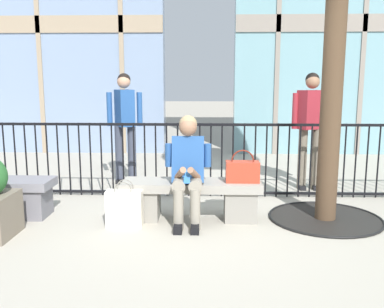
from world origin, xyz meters
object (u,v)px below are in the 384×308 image
at_px(stone_bench, 192,196).
at_px(bystander_at_railing, 125,119).
at_px(seated_person_with_phone, 188,166).
at_px(bystander_further_back, 311,122).
at_px(shopping_bag, 124,208).
at_px(handbag_on_bench, 242,171).

distance_m(stone_bench, bystander_at_railing, 2.22).
bearing_deg(seated_person_with_phone, bystander_further_back, 42.72).
xyz_separation_m(stone_bench, shopping_bag, (-0.73, -0.29, -0.06)).
height_order(handbag_on_bench, shopping_bag, handbag_on_bench).
bearing_deg(stone_bench, bystander_at_railing, 121.89).
xyz_separation_m(stone_bench, seated_person_with_phone, (-0.04, -0.13, 0.38)).
bearing_deg(bystander_at_railing, seated_person_with_phone, -60.77).
height_order(stone_bench, handbag_on_bench, handbag_on_bench).
relative_size(stone_bench, handbag_on_bench, 4.23).
height_order(shopping_bag, bystander_at_railing, bystander_at_railing).
relative_size(handbag_on_bench, bystander_further_back, 0.22).
bearing_deg(bystander_at_railing, shopping_bag, -79.73).
xyz_separation_m(handbag_on_bench, shopping_bag, (-1.31, -0.28, -0.37)).
xyz_separation_m(seated_person_with_phone, shopping_bag, (-0.69, -0.17, -0.44)).
relative_size(seated_person_with_phone, handbag_on_bench, 3.21).
bearing_deg(shopping_bag, stone_bench, 21.98).
bearing_deg(seated_person_with_phone, shopping_bag, -166.48).
distance_m(seated_person_with_phone, bystander_at_railing, 2.21).
height_order(handbag_on_bench, bystander_further_back, bystander_further_back).
height_order(seated_person_with_phone, shopping_bag, seated_person_with_phone).
relative_size(handbag_on_bench, bystander_at_railing, 0.22).
bearing_deg(seated_person_with_phone, handbag_on_bench, 10.85).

